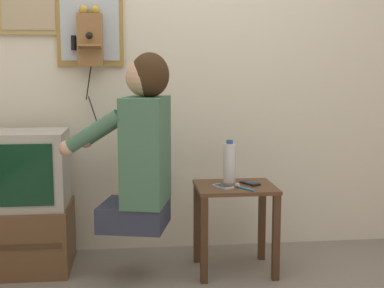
# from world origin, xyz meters

# --- Properties ---
(wall_back) EXTENTS (6.80, 0.05, 2.55)m
(wall_back) POSITION_xyz_m (0.00, 1.20, 1.27)
(wall_back) COLOR silver
(wall_back) RESTS_ON ground_plane
(side_table) EXTENTS (0.46, 0.38, 0.52)m
(side_table) POSITION_xyz_m (0.39, 0.71, 0.39)
(side_table) COLOR #51331E
(side_table) RESTS_ON ground_plane
(person) EXTENTS (0.62, 0.49, 0.98)m
(person) POSITION_xyz_m (-0.16, 0.64, 0.78)
(person) COLOR #2D3347
(person) RESTS_ON ground_plane
(tv_stand) EXTENTS (0.60, 0.47, 0.39)m
(tv_stand) POSITION_xyz_m (-0.89, 0.89, 0.19)
(tv_stand) COLOR brown
(tv_stand) RESTS_ON ground_plane
(television) EXTENTS (0.57, 0.40, 0.45)m
(television) POSITION_xyz_m (-0.88, 0.88, 0.61)
(television) COLOR #ADA89E
(television) RESTS_ON tv_stand
(wall_phone_antique) EXTENTS (0.20, 0.18, 0.75)m
(wall_phone_antique) POSITION_xyz_m (-0.46, 1.12, 1.38)
(wall_phone_antique) COLOR olive
(framed_picture) EXTENTS (0.37, 0.03, 0.40)m
(framed_picture) POSITION_xyz_m (-0.83, 1.16, 1.61)
(framed_picture) COLOR tan
(wall_mirror) EXTENTS (0.41, 0.03, 0.70)m
(wall_mirror) POSITION_xyz_m (-0.46, 1.16, 1.56)
(wall_mirror) COLOR olive
(cell_phone_held) EXTENTS (0.11, 0.14, 0.01)m
(cell_phone_held) POSITION_xyz_m (0.31, 0.66, 0.53)
(cell_phone_held) COLOR silver
(cell_phone_held) RESTS_ON side_table
(cell_phone_spare) EXTENTS (0.11, 0.14, 0.01)m
(cell_phone_spare) POSITION_xyz_m (0.48, 0.73, 0.53)
(cell_phone_spare) COLOR black
(cell_phone_spare) RESTS_ON side_table
(water_bottle) EXTENTS (0.07, 0.07, 0.26)m
(water_bottle) POSITION_xyz_m (0.37, 0.80, 0.64)
(water_bottle) COLOR silver
(water_bottle) RESTS_ON side_table
(toothbrush) EXTENTS (0.09, 0.14, 0.02)m
(toothbrush) POSITION_xyz_m (0.42, 0.62, 0.53)
(toothbrush) COLOR #338CD8
(toothbrush) RESTS_ON side_table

